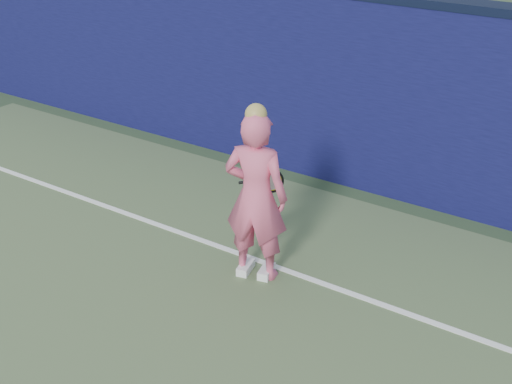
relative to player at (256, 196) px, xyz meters
The scene contains 3 objects.
backstop_wall 3.06m from the player, 116.35° to the left, with size 24.00×0.40×2.50m, color #0C0D35.
player is the anchor object (origin of this frame).
racket 0.43m from the player, 105.87° to the left, with size 0.53×0.17×0.29m.
Camera 1 is at (5.06, -1.66, 4.18)m, focal length 50.00 mm.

